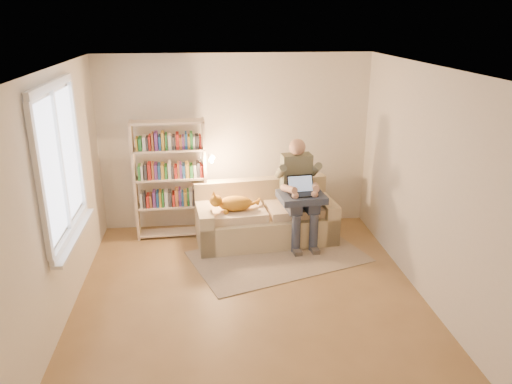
{
  "coord_description": "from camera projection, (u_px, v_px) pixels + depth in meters",
  "views": [
    {
      "loc": [
        -0.48,
        -4.99,
        3.1
      ],
      "look_at": [
        0.18,
        1.0,
        0.95
      ],
      "focal_mm": 35.0,
      "sensor_mm": 36.0,
      "label": 1
    }
  ],
  "objects": [
    {
      "name": "wall_left",
      "position": [
        56.0,
        200.0,
        5.13
      ],
      "size": [
        0.02,
        4.5,
        2.6
      ],
      "primitive_type": "cube",
      "color": "silver",
      "rests_on": "floor"
    },
    {
      "name": "wall_right",
      "position": [
        429.0,
        187.0,
        5.53
      ],
      "size": [
        0.02,
        4.5,
        2.6
      ],
      "primitive_type": "cube",
      "color": "silver",
      "rests_on": "floor"
    },
    {
      "name": "window",
      "position": [
        66.0,
        187.0,
        5.29
      ],
      "size": [
        0.12,
        1.52,
        1.69
      ],
      "color": "white",
      "rests_on": "wall_left"
    },
    {
      "name": "blanket",
      "position": [
        303.0,
        197.0,
        6.89
      ],
      "size": [
        0.67,
        0.56,
        0.09
      ],
      "primitive_type": "cube",
      "rotation": [
        0.0,
        0.0,
        0.09
      ],
      "color": "#2D374F",
      "rests_on": "person"
    },
    {
      "name": "sofa",
      "position": [
        265.0,
        220.0,
        7.22
      ],
      "size": [
        2.03,
        1.06,
        0.83
      ],
      "rotation": [
        0.0,
        0.0,
        0.09
      ],
      "color": "#C8B68D",
      "rests_on": "floor"
    },
    {
      "name": "person",
      "position": [
        299.0,
        187.0,
        6.99
      ],
      "size": [
        0.48,
        0.71,
        1.49
      ],
      "rotation": [
        0.0,
        0.0,
        0.09
      ],
      "color": "#686D58",
      "rests_on": "sofa"
    },
    {
      "name": "cat",
      "position": [
        233.0,
        203.0,
        6.9
      ],
      "size": [
        0.71,
        0.3,
        0.26
      ],
      "rotation": [
        0.0,
        0.0,
        0.09
      ],
      "color": "#F6A830",
      "rests_on": "sofa"
    },
    {
      "name": "bookshelf",
      "position": [
        170.0,
        174.0,
        7.13
      ],
      "size": [
        1.16,
        0.31,
        1.74
      ],
      "rotation": [
        0.0,
        0.0,
        0.04
      ],
      "color": "beige",
      "rests_on": "floor"
    },
    {
      "name": "rug",
      "position": [
        278.0,
        257.0,
        6.76
      ],
      "size": [
        2.55,
        1.98,
        0.01
      ],
      "primitive_type": "cube",
      "rotation": [
        0.0,
        0.0,
        0.33
      ],
      "color": "gray",
      "rests_on": "floor"
    },
    {
      "name": "floor",
      "position": [
        250.0,
        299.0,
        5.77
      ],
      "size": [
        4.5,
        4.5,
        0.0
      ],
      "primitive_type": "plane",
      "color": "olive",
      "rests_on": "ground"
    },
    {
      "name": "wall_front",
      "position": [
        283.0,
        310.0,
        3.22
      ],
      "size": [
        4.0,
        0.02,
        2.6
      ],
      "primitive_type": "cube",
      "color": "silver",
      "rests_on": "floor"
    },
    {
      "name": "ceiling",
      "position": [
        249.0,
        69.0,
        4.89
      ],
      "size": [
        4.0,
        4.5,
        0.02
      ],
      "primitive_type": "cube",
      "color": "white",
      "rests_on": "wall_back"
    },
    {
      "name": "laptop",
      "position": [
        303.0,
        189.0,
        6.86
      ],
      "size": [
        0.4,
        0.35,
        0.31
      ],
      "rotation": [
        0.0,
        0.0,
        0.09
      ],
      "color": "black",
      "rests_on": "blanket"
    },
    {
      "name": "wall_back",
      "position": [
        235.0,
        143.0,
        7.44
      ],
      "size": [
        4.0,
        0.02,
        2.6
      ],
      "primitive_type": "cube",
      "color": "silver",
      "rests_on": "floor"
    }
  ]
}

